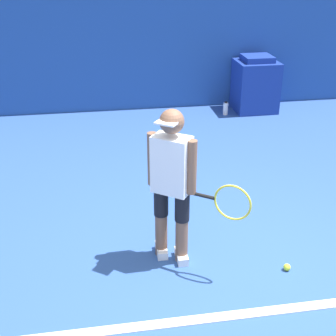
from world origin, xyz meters
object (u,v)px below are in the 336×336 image
tennis_player (173,181)px  water_bottle (226,108)px  covered_chair (255,85)px  tennis_ball (287,267)px

tennis_player → water_bottle: tennis_player is taller
water_bottle → covered_chair: bearing=16.7°
water_bottle → tennis_ball: bearing=-98.2°
tennis_player → tennis_ball: 1.36m
covered_chair → tennis_player: bearing=-118.1°
tennis_ball → tennis_player: bearing=159.8°
covered_chair → water_bottle: (-0.59, -0.18, -0.36)m
tennis_player → covered_chair: (2.25, 4.22, -0.36)m
tennis_player → water_bottle: 4.43m
tennis_player → water_bottle: (1.67, 4.04, -0.72)m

